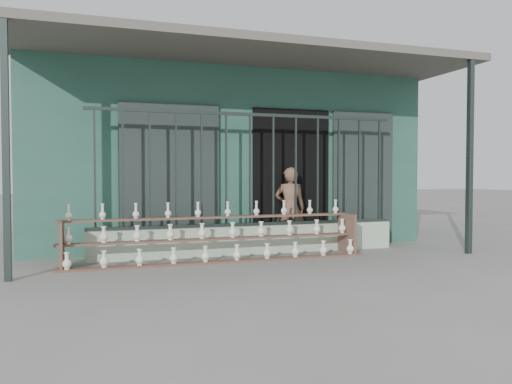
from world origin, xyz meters
name	(u,v)px	position (x,y,z in m)	size (l,w,h in m)	color
ground	(279,268)	(0.00, 0.00, 0.00)	(60.00, 60.00, 0.00)	slate
workshop_building	(209,158)	(0.00, 4.23, 1.62)	(7.40, 6.60, 3.21)	#285445
parapet_wall	(250,240)	(0.00, 1.30, 0.23)	(5.00, 0.20, 0.45)	#B4CBAE
security_fence	(250,169)	(0.00, 1.30, 1.35)	(5.00, 0.04, 1.80)	#283330
shelf_rack	(217,236)	(-0.64, 0.89, 0.36)	(4.50, 0.68, 0.85)	brown
elderly_woman	(290,208)	(0.80, 1.58, 0.70)	(0.51, 0.33, 1.39)	brown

